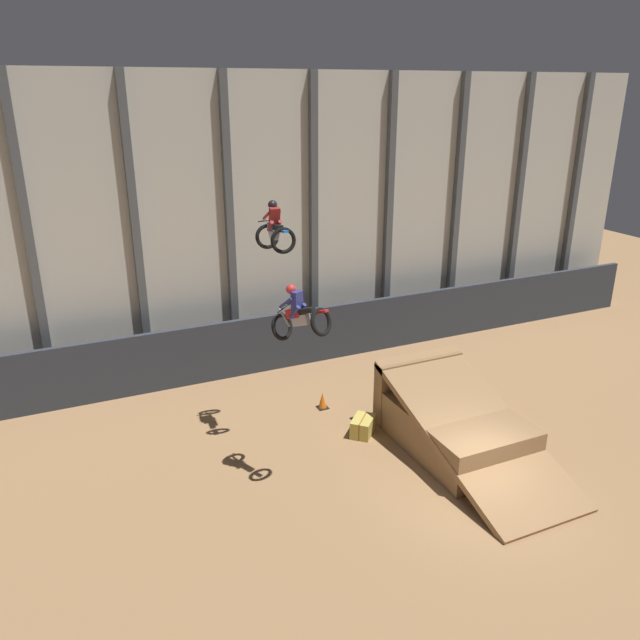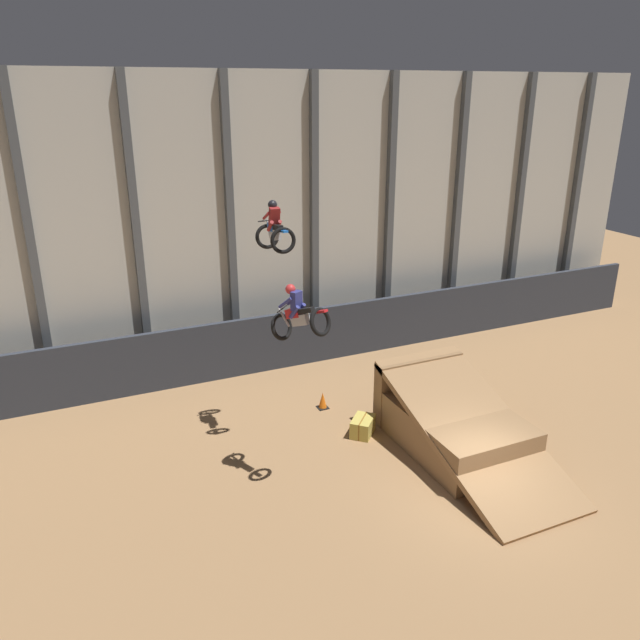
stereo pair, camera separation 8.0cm
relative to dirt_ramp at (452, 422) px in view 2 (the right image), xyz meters
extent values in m
plane|color=#9E754C|center=(-0.79, -2.56, -0.76)|extent=(60.00, 60.00, 0.00)
cube|color=beige|center=(-0.79, 8.76, 4.70)|extent=(32.00, 0.12, 10.92)
cube|color=#4C5156|center=(-10.92, 8.56, 4.70)|extent=(0.28, 0.28, 10.92)
cube|color=#4C5156|center=(-7.55, 8.56, 4.70)|extent=(0.28, 0.28, 10.92)
cube|color=#4C5156|center=(-4.17, 8.56, 4.70)|extent=(0.28, 0.28, 10.92)
cube|color=#4C5156|center=(-0.79, 8.56, 4.70)|extent=(0.28, 0.28, 10.92)
cube|color=#4C5156|center=(2.59, 8.56, 4.70)|extent=(0.28, 0.28, 10.92)
cube|color=#4C5156|center=(5.96, 8.56, 4.70)|extent=(0.28, 0.28, 10.92)
cube|color=#4C5156|center=(9.34, 8.56, 4.70)|extent=(0.28, 0.28, 10.92)
cube|color=#4C5156|center=(12.72, 8.56, 4.70)|extent=(0.28, 0.28, 10.92)
cube|color=#2D333D|center=(-0.79, 7.38, 0.36)|extent=(31.36, 0.20, 2.23)
cube|color=#966F48|center=(0.00, -0.10, -0.13)|extent=(2.98, 4.54, 1.26)
cube|color=olive|center=(0.00, 1.92, 0.29)|extent=(3.04, 0.50, 2.11)
cube|color=#9E754C|center=(0.00, -1.07, 0.29)|extent=(3.04, 6.55, 2.30)
torus|color=black|center=(-5.13, 0.82, 3.63)|extent=(0.81, 0.63, 0.73)
torus|color=black|center=(-4.55, -0.37, 4.09)|extent=(0.81, 0.63, 0.73)
cube|color=#B7B7BC|center=(-4.84, 0.21, 3.99)|extent=(0.42, 0.60, 0.43)
cube|color=red|center=(-4.94, 0.42, 4.12)|extent=(0.40, 0.53, 0.37)
cube|color=black|center=(-4.77, 0.08, 4.27)|extent=(0.40, 0.58, 0.29)
cube|color=red|center=(-4.54, -0.38, 4.36)|extent=(0.29, 0.38, 0.17)
cylinder|color=#B7B7BC|center=(-5.09, 0.73, 3.92)|extent=(0.23, 0.39, 0.45)
cylinder|color=black|center=(-5.11, 0.77, 4.16)|extent=(0.49, 0.49, 0.04)
cube|color=navy|center=(-4.90, 0.33, 4.47)|extent=(0.33, 0.29, 0.50)
sphere|color=red|center=(-4.98, 0.51, 4.74)|extent=(0.38, 0.41, 0.33)
cylinder|color=navy|center=(-4.99, 0.26, 4.21)|extent=(0.25, 0.35, 0.40)
cylinder|color=navy|center=(-4.78, 0.36, 4.21)|extent=(0.25, 0.35, 0.40)
cylinder|color=navy|center=(-5.14, 0.47, 4.41)|extent=(0.27, 0.44, 0.39)
cylinder|color=navy|center=(-4.86, 0.61, 4.41)|extent=(0.27, 0.44, 0.39)
torus|color=black|center=(-4.54, 3.43, 5.45)|extent=(0.73, 0.22, 0.74)
torus|color=black|center=(-4.57, 2.05, 5.63)|extent=(0.73, 0.22, 0.74)
cube|color=#B7B7BC|center=(-4.56, 2.71, 5.66)|extent=(0.19, 0.56, 0.34)
cube|color=blue|center=(-4.55, 2.90, 5.84)|extent=(0.21, 0.47, 0.29)
cube|color=black|center=(-4.56, 2.51, 5.91)|extent=(0.17, 0.57, 0.19)
cube|color=blue|center=(-4.58, 1.98, 5.90)|extent=(0.15, 0.37, 0.11)
cylinder|color=#B7B7BC|center=(-4.54, 3.29, 5.71)|extent=(0.06, 0.32, 0.51)
cylinder|color=black|center=(-4.54, 3.28, 5.95)|extent=(0.66, 0.10, 0.04)
cube|color=maroon|center=(-4.56, 2.74, 6.16)|extent=(0.29, 0.28, 0.52)
sphere|color=black|center=(-4.55, 2.88, 6.47)|extent=(0.27, 0.30, 0.29)
cylinder|color=maroon|center=(-4.68, 2.77, 5.90)|extent=(0.12, 0.39, 0.36)
cylinder|color=maroon|center=(-4.44, 2.76, 5.90)|extent=(0.12, 0.39, 0.36)
cylinder|color=maroon|center=(-4.71, 2.99, 6.15)|extent=(0.09, 0.50, 0.31)
cylinder|color=maroon|center=(-4.39, 2.98, 6.15)|extent=(0.09, 0.50, 0.31)
cube|color=black|center=(0.51, 4.03, -0.74)|extent=(0.36, 0.36, 0.03)
cone|color=orange|center=(0.51, 4.03, -0.45)|extent=(0.28, 0.28, 0.55)
cube|color=black|center=(-2.63, 3.70, -0.74)|extent=(0.36, 0.36, 0.03)
cone|color=orange|center=(-2.63, 3.70, -0.45)|extent=(0.28, 0.28, 0.55)
cube|color=#CCB751|center=(-2.19, 1.61, -0.48)|extent=(1.06, 1.07, 0.56)
cube|color=#996623|center=(-2.19, 1.61, -0.48)|extent=(0.66, 0.69, 0.57)
camera|label=1|loc=(-10.55, -13.51, 9.54)|focal=35.00mm
camera|label=2|loc=(-10.47, -13.54, 9.54)|focal=35.00mm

